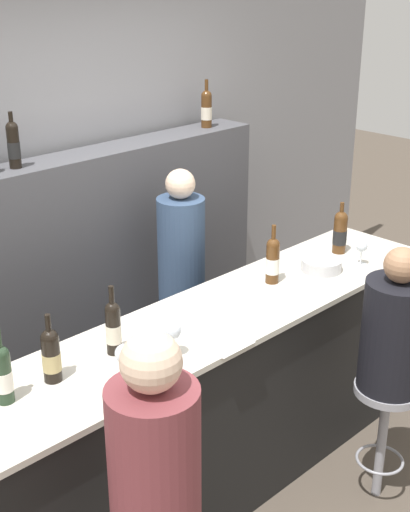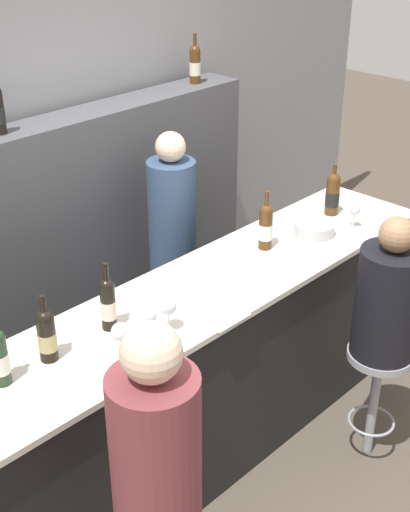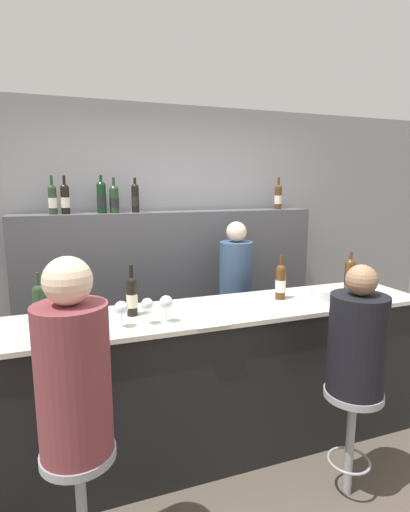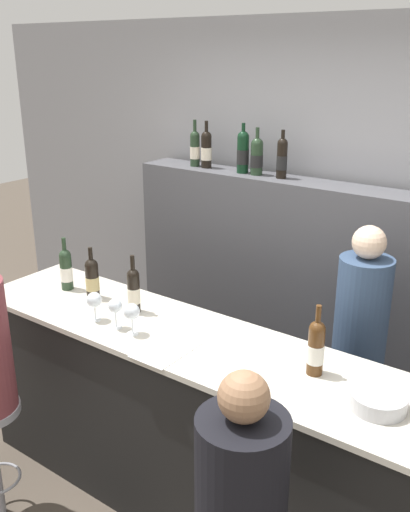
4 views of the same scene
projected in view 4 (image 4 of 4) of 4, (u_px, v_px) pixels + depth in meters
The scene contains 19 objects.
wall_back at pixel (340, 226), 3.74m from camera, with size 6.40×0.05×2.60m.
bar_counter at pixel (215, 436), 2.92m from camera, with size 2.97×0.62×1.04m.
back_bar_cabinet at pixel (320, 306), 3.73m from camera, with size 2.79×0.28×1.61m.
wine_bottle_counter_0 at pixel (66, 269), 3.36m from camera, with size 0.07×0.07×0.32m.
wine_bottle_counter_1 at pixel (92, 278), 3.24m from camera, with size 0.08×0.08×0.30m.
wine_bottle_counter_2 at pixel (134, 290), 3.06m from camera, with size 0.07×0.07×0.33m.
wine_bottle_counter_3 at pixel (316, 347), 2.47m from camera, with size 0.07×0.07×0.33m.
wine_bottle_backbar_0 at pixel (195, 148), 3.98m from camera, with size 0.07×0.07×0.32m.
wine_bottle_backbar_1 at pixel (206, 149), 3.93m from camera, with size 0.07×0.07×0.32m.
wine_bottle_backbar_2 at pixel (243, 152), 3.76m from camera, with size 0.08×0.08×0.33m.
wine_bottle_backbar_3 at pixel (257, 156), 3.70m from camera, with size 0.08×0.08×0.31m.
wine_bottle_backbar_4 at pixel (282, 158), 3.60m from camera, with size 0.07×0.07×0.31m.
wine_glass_0 at pixel (94, 300), 2.97m from camera, with size 0.08×0.08×0.16m.
wine_glass_1 at pixel (115, 307), 2.88m from camera, with size 0.07×0.07×0.16m.
wine_glass_2 at pixel (132, 312), 2.82m from camera, with size 0.08×0.08×0.17m.
metal_bowl at pixel (378, 401), 2.26m from camera, with size 0.23×0.23×0.07m.
tasting_menu at pixel (165, 350), 2.70m from camera, with size 0.21×0.30×0.00m.
guest_seated_right at pixel (242, 483), 1.94m from camera, with size 0.32×0.32×0.75m.
bartender at pixel (356, 368), 3.16m from camera, with size 0.29×0.29×1.55m.
Camera 4 is at (1.39, -1.71, 2.38)m, focal length 40.00 mm.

